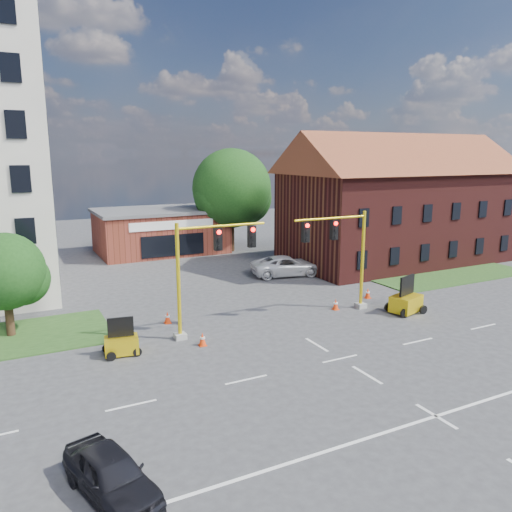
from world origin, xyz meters
name	(u,v)px	position (x,y,z in m)	size (l,w,h in m)	color
ground	(340,359)	(0.00, 0.00, 0.00)	(120.00, 120.00, 0.00)	#3C3C3E
grass_verge_ne	(456,277)	(18.00, 9.00, 0.04)	(14.00, 4.00, 0.08)	#25491B
lane_markings	(382,384)	(0.00, -3.00, 0.01)	(60.00, 36.00, 0.01)	white
brick_shop	(160,230)	(0.00, 29.98, 2.16)	(12.40, 8.40, 4.30)	maroon
townhouse_row	(399,196)	(18.00, 16.00, 5.93)	(21.00, 11.00, 11.50)	#4A1916
tree_large	(235,191)	(6.90, 27.08, 6.05)	(8.17, 7.78, 10.20)	#352213
tree_nw_front	(9,274)	(-13.79, 10.58, 3.43)	(4.30, 4.09, 5.64)	#352213
signal_mast_west	(208,264)	(-4.36, 6.00, 3.92)	(5.30, 0.60, 6.20)	#9A9A94
signal_mast_east	(341,250)	(4.36, 6.00, 3.92)	(5.30, 0.60, 6.20)	#9A9A94
trailer_west	(121,344)	(-9.22, 5.27, 0.57)	(1.74, 1.31, 1.81)	yellow
trailer_east	(406,302)	(7.88, 3.97, 0.70)	(2.27, 1.85, 2.23)	yellow
cone_a	(202,339)	(-5.29, 4.56, 0.34)	(0.40, 0.40, 0.70)	#FC3C0D
cone_b	(168,318)	(-5.85, 8.73, 0.34)	(0.40, 0.40, 0.70)	#FC3C0D
cone_c	(336,304)	(4.37, 6.43, 0.34)	(0.40, 0.40, 0.70)	#FC3C0D
cone_d	(368,293)	(7.83, 7.52, 0.34)	(0.40, 0.40, 0.70)	#FC3C0D
pickup_white	(287,266)	(6.19, 15.63, 0.80)	(2.65, 5.75, 1.60)	white
sedan_dark	(111,474)	(-11.71, -4.99, 0.67)	(1.58, 3.94, 1.34)	black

